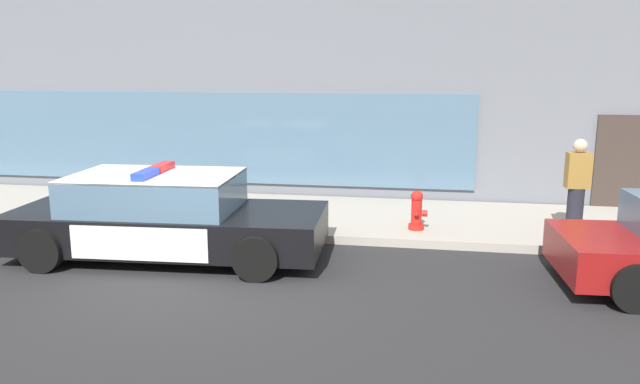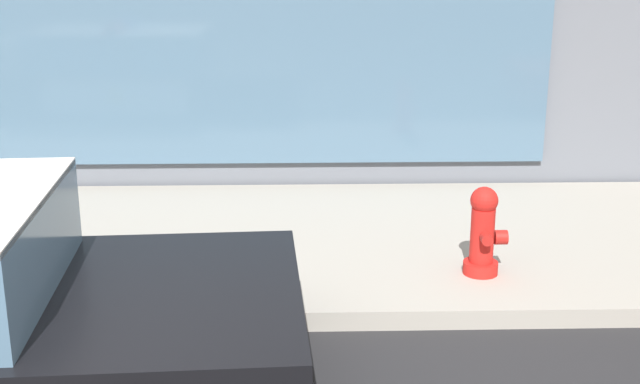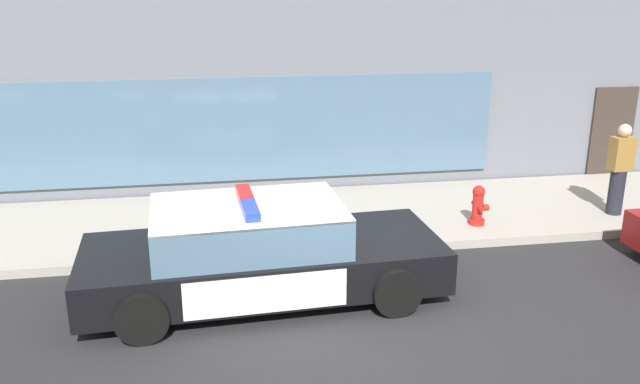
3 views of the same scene
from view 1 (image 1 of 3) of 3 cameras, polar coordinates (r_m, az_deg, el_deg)
The scene contains 6 objects.
ground at distance 9.12m, azimuth -11.00°, elevation -8.29°, with size 48.00×48.00×0.00m, color #262628.
sidewalk at distance 12.66m, azimuth -4.76°, elevation -2.11°, with size 48.00×3.32×0.15m, color #A39E93.
storefront_building at distance 19.55m, azimuth 0.09°, elevation 17.23°, with size 24.51×11.23×9.96m.
police_cruiser at distance 10.26m, azimuth -14.32°, elevation -2.23°, with size 5.15×2.38×1.49m.
fire_hydrant at distance 11.24m, azimuth 9.06°, elevation -1.74°, with size 0.34×0.39×0.73m.
pedestrian_on_sidewalk at distance 11.56m, azimuth 22.93°, elevation 0.43°, with size 0.42×0.29×1.71m.
Camera 1 is at (3.15, -7.99, 3.08)m, focal length 34.15 mm.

